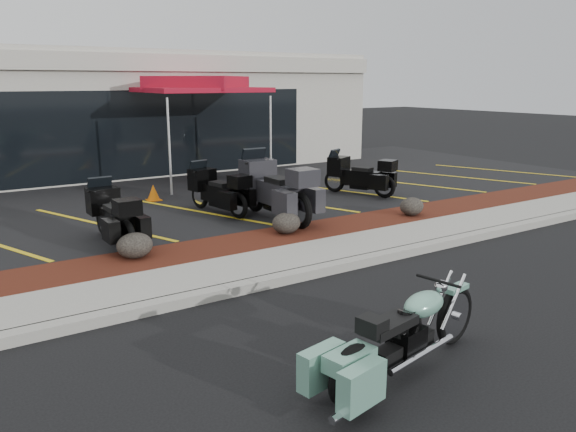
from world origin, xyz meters
TOP-DOWN VIEW (x-y plane):
  - ground at (0.00, 0.00)m, footprint 90.00×90.00m
  - curb at (0.00, 0.90)m, footprint 24.00×0.25m
  - sidewalk at (0.00, 1.60)m, footprint 24.00×1.20m
  - mulch_bed at (0.00, 2.80)m, footprint 24.00×1.20m
  - upper_lot at (0.00, 8.20)m, footprint 26.00×9.60m
  - dealership_building at (0.00, 14.47)m, footprint 18.00×8.16m
  - boulder_left at (-2.31, 2.91)m, footprint 0.61×0.51m
  - boulder_mid at (0.68, 2.85)m, footprint 0.58×0.49m
  - boulder_right at (3.84, 2.63)m, footprint 0.56×0.47m
  - hero_cruiser at (-0.04, -1.97)m, footprint 2.77×1.20m
  - touring_black_front at (-2.36, 4.68)m, footprint 0.81×2.00m
  - touring_black_mid at (0.20, 5.86)m, footprint 1.11×2.07m
  - touring_grey at (1.11, 4.86)m, footprint 0.99×2.52m
  - touring_black_rear at (4.06, 5.72)m, footprint 1.51×2.13m
  - traffic_cone at (-0.42, 7.31)m, footprint 0.38×0.38m
  - popup_canopy at (1.76, 9.29)m, footprint 3.60×3.60m

SIDE VIEW (x-z plane):
  - ground at x=0.00m, z-range 0.00..0.00m
  - curb at x=0.00m, z-range 0.00..0.15m
  - sidewalk at x=0.00m, z-range 0.00..0.15m
  - upper_lot at x=0.00m, z-range 0.00..0.15m
  - mulch_bed at x=0.00m, z-range 0.00..0.16m
  - traffic_cone at x=-0.42m, z-range 0.15..0.55m
  - boulder_right at x=3.84m, z-range 0.16..0.56m
  - boulder_mid at x=0.68m, z-range 0.16..0.57m
  - boulder_left at x=-2.31m, z-range 0.16..0.59m
  - hero_cruiser at x=-0.04m, z-range 0.00..0.95m
  - touring_black_mid at x=0.20m, z-range 0.15..1.29m
  - touring_black_front at x=-2.36m, z-range 0.15..1.30m
  - touring_black_rear at x=4.06m, z-range 0.15..1.31m
  - touring_grey at x=1.11m, z-range 0.15..1.61m
  - dealership_building at x=0.00m, z-range 0.01..4.01m
  - popup_canopy at x=1.76m, z-range 1.40..4.44m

